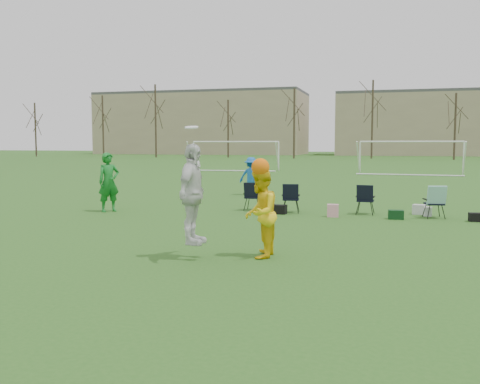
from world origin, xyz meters
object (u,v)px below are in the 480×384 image
(fielder_blue, at_px, (251,176))
(center_contest, at_px, (226,203))
(fielder_green_near, at_px, (109,182))
(goal_mid, at_px, (410,148))
(goal_left, at_px, (235,147))

(fielder_blue, xyz_separation_m, center_contest, (2.76, -12.78, 0.28))
(fielder_green_near, relative_size, goal_mid, 0.27)
(fielder_blue, bearing_deg, goal_left, -70.00)
(fielder_green_near, height_order, fielder_blue, fielder_green_near)
(fielder_green_near, bearing_deg, goal_left, 47.48)
(goal_left, bearing_deg, goal_mid, -13.13)
(center_contest, bearing_deg, goal_mid, 81.58)
(goal_mid, bearing_deg, center_contest, -94.42)
(center_contest, distance_m, goal_left, 34.54)
(fielder_green_near, bearing_deg, fielder_blue, 15.39)
(fielder_green_near, xyz_separation_m, goal_mid, (10.57, 25.31, 0.93))
(fielder_blue, bearing_deg, center_contest, 104.26)
(goal_left, bearing_deg, center_contest, -79.24)
(fielder_green_near, bearing_deg, goal_mid, 17.66)
(center_contest, height_order, goal_left, center_contest)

